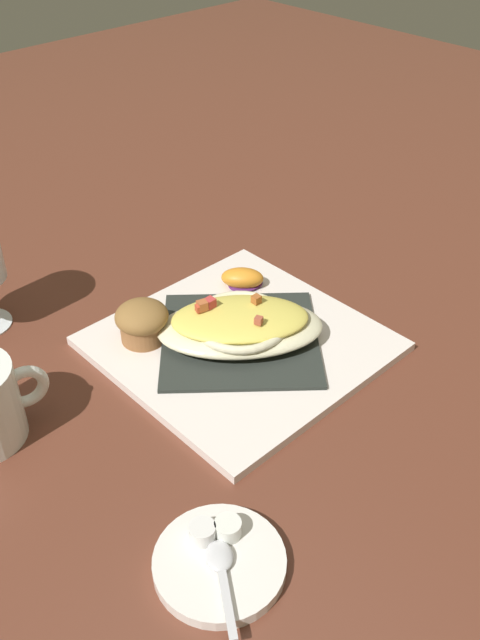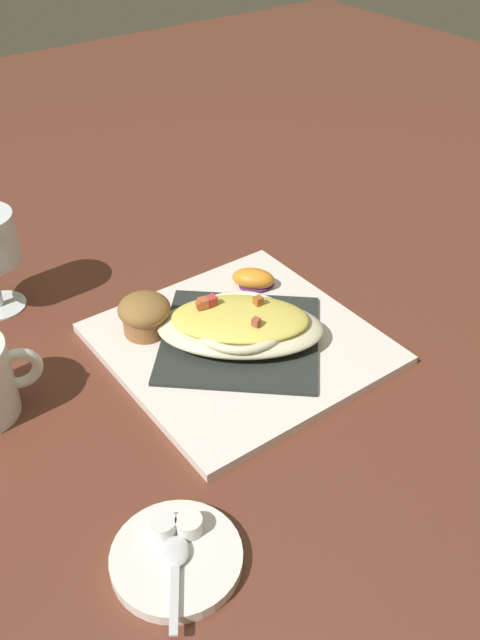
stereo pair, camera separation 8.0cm
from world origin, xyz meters
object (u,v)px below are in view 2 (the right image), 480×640
(muffin, at_px, (145,314))
(creamer_cup_0, at_px, (189,525))
(spoon, at_px, (176,558))
(orange_garnish, at_px, (254,280))
(creamer_cup_1, at_px, (163,526))
(gratin_dish, at_px, (240,324))
(creamer_saucer, at_px, (177,558))
(square_plate, at_px, (240,344))

(muffin, xyz_separation_m, creamer_cup_0, (-0.27, 0.11, -0.02))
(spoon, bearing_deg, creamer_cup_0, -54.27)
(orange_garnish, bearing_deg, creamer_cup_1, 131.18)
(orange_garnish, bearing_deg, gratin_dish, 134.53)
(muffin, distance_m, orange_garnish, 0.16)
(creamer_cup_0, bearing_deg, gratin_dish, -45.68)
(spoon, height_order, creamer_cup_0, creamer_cup_0)
(orange_garnish, distance_m, creamer_cup_1, 0.39)
(creamer_cup_0, bearing_deg, creamer_cup_1, 56.51)
(creamer_saucer, distance_m, creamer_cup_1, 0.03)
(spoon, bearing_deg, muffin, -25.66)
(muffin, height_order, spoon, muffin)
(square_plate, height_order, muffin, muffin)
(spoon, distance_m, creamer_cup_0, 0.03)
(orange_garnish, relative_size, creamer_cup_1, 2.67)
(creamer_cup_1, bearing_deg, creamer_cup_0, -123.49)
(spoon, bearing_deg, gratin_dish, -46.57)
(gratin_dish, bearing_deg, creamer_saucer, 133.15)
(square_plate, distance_m, orange_garnish, 0.12)
(gratin_dish, bearing_deg, creamer_cup_0, 134.32)
(orange_garnish, bearing_deg, creamer_cup_0, 134.39)
(spoon, relative_size, creamer_cup_1, 3.46)
(square_plate, height_order, gratin_dish, gratin_dish)
(creamer_saucer, relative_size, creamer_cup_1, 4.77)
(muffin, bearing_deg, creamer_cup_1, 152.95)
(orange_garnish, relative_size, creamer_saucer, 0.56)
(muffin, bearing_deg, spoon, 154.34)
(muffin, height_order, orange_garnish, muffin)
(square_plate, bearing_deg, spoon, 133.41)
(creamer_saucer, distance_m, spoon, 0.01)
(muffin, xyz_separation_m, creamer_cup_1, (-0.26, 0.13, -0.02))
(orange_garnish, relative_size, spoon, 0.77)
(muffin, xyz_separation_m, spoon, (-0.29, 0.14, -0.02))
(square_plate, height_order, creamer_saucer, same)
(square_plate, bearing_deg, creamer_cup_0, 134.30)
(orange_garnish, xyz_separation_m, creamer_saucer, (-0.28, 0.30, -0.02))
(gratin_dish, relative_size, muffin, 3.54)
(square_plate, xyz_separation_m, orange_garnish, (0.08, -0.08, 0.02))
(gratin_dish, height_order, creamer_saucer, gratin_dish)
(square_plate, distance_m, spoon, 0.30)
(creamer_cup_1, bearing_deg, creamer_saucer, 172.29)
(spoon, bearing_deg, creamer_cup_1, -12.72)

